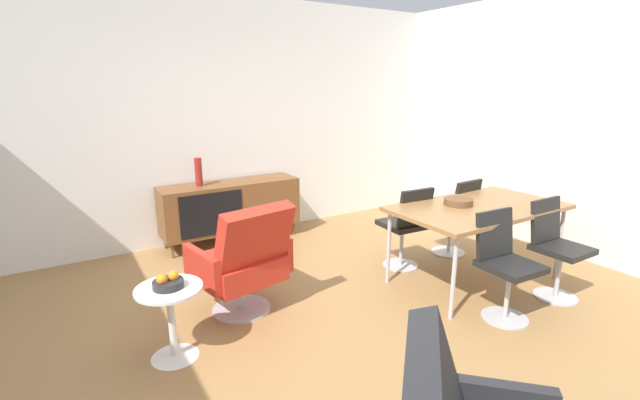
# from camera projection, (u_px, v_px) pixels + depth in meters

# --- Properties ---
(ground_plane) EXTENTS (8.32, 8.32, 0.00)m
(ground_plane) POSITION_uv_depth(u_px,v_px,m) (324.00, 336.00, 3.26)
(ground_plane) COLOR #9E7242
(wall_back) EXTENTS (6.80, 0.12, 2.80)m
(wall_back) POSITION_uv_depth(u_px,v_px,m) (205.00, 122.00, 5.05)
(wall_back) COLOR white
(wall_back) RESTS_ON ground_plane
(wall_right) EXTENTS (0.12, 5.60, 2.80)m
(wall_right) POSITION_uv_depth(u_px,v_px,m) (586.00, 126.00, 4.52)
(wall_right) COLOR white
(wall_right) RESTS_ON ground_plane
(sideboard) EXTENTS (1.60, 0.45, 0.72)m
(sideboard) POSITION_uv_depth(u_px,v_px,m) (231.00, 206.00, 5.12)
(sideboard) COLOR brown
(sideboard) RESTS_ON ground_plane
(vase_cobalt) EXTENTS (0.08, 0.08, 0.32)m
(vase_cobalt) POSITION_uv_depth(u_px,v_px,m) (198.00, 172.00, 4.83)
(vase_cobalt) COLOR maroon
(vase_cobalt) RESTS_ON sideboard
(dining_table) EXTENTS (1.60, 0.90, 0.74)m
(dining_table) POSITION_uv_depth(u_px,v_px,m) (478.00, 210.00, 4.01)
(dining_table) COLOR olive
(dining_table) RESTS_ON ground_plane
(wooden_bowl_on_table) EXTENTS (0.26, 0.26, 0.06)m
(wooden_bowl_on_table) POSITION_uv_depth(u_px,v_px,m) (458.00, 202.00, 4.02)
(wooden_bowl_on_table) COLOR brown
(wooden_bowl_on_table) RESTS_ON dining_table
(dining_chair_back_left) EXTENTS (0.42, 0.45, 0.86)m
(dining_chair_back_left) POSITION_uv_depth(u_px,v_px,m) (406.00, 224.00, 4.35)
(dining_chair_back_left) COLOR black
(dining_chair_back_left) RESTS_ON ground_plane
(dining_chair_front_right) EXTENTS (0.40, 0.43, 0.86)m
(dining_chair_front_right) POSITION_uv_depth(u_px,v_px,m) (556.00, 245.00, 3.79)
(dining_chair_front_right) COLOR black
(dining_chair_front_right) RESTS_ON ground_plane
(dining_chair_front_left) EXTENTS (0.42, 0.44, 0.86)m
(dining_chair_front_left) POSITION_uv_depth(u_px,v_px,m) (504.00, 261.00, 3.43)
(dining_chair_front_left) COLOR black
(dining_chair_front_left) RESTS_ON ground_plane
(dining_chair_back_right) EXTENTS (0.42, 0.45, 0.86)m
(dining_chair_back_right) POSITION_uv_depth(u_px,v_px,m) (456.00, 213.00, 4.71)
(dining_chair_back_right) COLOR black
(dining_chair_back_right) RESTS_ON ground_plane
(lounge_chair_red) EXTENTS (0.80, 0.75, 0.95)m
(lounge_chair_red) POSITION_uv_depth(u_px,v_px,m) (244.00, 259.00, 3.48)
(lounge_chair_red) COLOR red
(lounge_chair_red) RESTS_ON ground_plane
(side_table_round) EXTENTS (0.44, 0.44, 0.52)m
(side_table_round) POSITION_uv_depth(u_px,v_px,m) (171.00, 314.00, 2.93)
(side_table_round) COLOR white
(side_table_round) RESTS_ON ground_plane
(fruit_bowl) EXTENTS (0.20, 0.20, 0.11)m
(fruit_bowl) POSITION_uv_depth(u_px,v_px,m) (168.00, 282.00, 2.87)
(fruit_bowl) COLOR #262628
(fruit_bowl) RESTS_ON side_table_round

